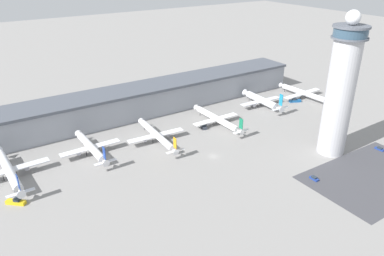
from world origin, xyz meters
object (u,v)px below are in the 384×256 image
at_px(airplane_gate_alpha, 9,170).
at_px(airplane_gate_bravo, 91,147).
at_px(service_truck_baggage, 16,202).
at_px(airplane_gate_foxtrot, 304,93).
at_px(car_white_wagon, 314,178).
at_px(airplane_gate_delta, 217,119).
at_px(service_truck_catering, 203,126).
at_px(control_tower, 341,89).
at_px(service_truck_fuel, 295,101).
at_px(airplane_gate_charlie, 157,135).
at_px(airplane_gate_echo, 262,101).
at_px(car_blue_compact, 380,149).

bearing_deg(airplane_gate_alpha, airplane_gate_bravo, 2.68).
bearing_deg(airplane_gate_alpha, service_truck_baggage, -93.63).
relative_size(airplane_gate_alpha, service_truck_baggage, 6.10).
bearing_deg(airplane_gate_foxtrot, car_white_wagon, -135.52).
relative_size(airplane_gate_delta, service_truck_catering, 5.73).
distance_m(control_tower, service_truck_catering, 77.59).
xyz_separation_m(airplane_gate_bravo, service_truck_catering, (65.77, -3.76, -3.22)).
height_order(service_truck_catering, service_truck_fuel, service_truck_fuel).
bearing_deg(airplane_gate_alpha, service_truck_catering, -1.08).
height_order(airplane_gate_delta, service_truck_catering, airplane_gate_delta).
bearing_deg(airplane_gate_charlie, airplane_gate_delta, 0.52).
relative_size(airplane_gate_alpha, service_truck_catering, 5.94).
height_order(airplane_gate_echo, service_truck_catering, airplane_gate_echo).
relative_size(service_truck_catering, service_truck_fuel, 0.93).
xyz_separation_m(airplane_gate_alpha, airplane_gate_bravo, (38.37, 1.80, -0.34)).
relative_size(service_truck_catering, service_truck_baggage, 1.03).
xyz_separation_m(airplane_gate_delta, service_truck_fuel, (67.30, 1.48, -2.83)).
xyz_separation_m(control_tower, airplane_gate_echo, (13.34, 65.75, -29.32)).
bearing_deg(service_truck_catering, car_white_wagon, -81.96).
distance_m(airplane_gate_bravo, service_truck_baggage, 46.02).
xyz_separation_m(airplane_gate_alpha, car_white_wagon, (114.43, -74.82, -4.00)).
bearing_deg(control_tower, service_truck_baggage, 164.37).
distance_m(airplane_gate_delta, service_truck_catering, 9.39).
distance_m(airplane_gate_bravo, car_white_wagon, 108.02).
distance_m(service_truck_fuel, service_truck_baggage, 182.67).
bearing_deg(service_truck_baggage, airplane_gate_delta, 8.91).
bearing_deg(service_truck_baggage, airplane_gate_echo, 9.29).
distance_m(airplane_gate_echo, car_white_wagon, 89.28).
relative_size(airplane_gate_foxtrot, car_blue_compact, 9.32).
height_order(airplane_gate_foxtrot, service_truck_baggage, airplane_gate_foxtrot).
xyz_separation_m(control_tower, airplane_gate_alpha, (-142.06, 61.33, -28.97)).
relative_size(airplane_gate_delta, airplane_gate_echo, 1.19).
distance_m(airplane_gate_echo, service_truck_baggage, 158.86).
bearing_deg(airplane_gate_charlie, airplane_gate_foxtrot, 1.74).
distance_m(control_tower, airplane_gate_echo, 73.22).
distance_m(control_tower, car_white_wagon, 45.08).
height_order(service_truck_catering, car_white_wagon, service_truck_catering).
xyz_separation_m(airplane_gate_delta, car_white_wagon, (1.44, -71.52, -3.27)).
height_order(airplane_gate_alpha, service_truck_baggage, airplane_gate_alpha).
relative_size(airplane_gate_echo, service_truck_fuel, 4.47).
xyz_separation_m(airplane_gate_charlie, service_truck_fuel, (107.57, 1.84, -3.05)).
xyz_separation_m(service_truck_catering, car_blue_compact, (61.04, -72.26, -0.47)).
height_order(airplane_gate_bravo, airplane_gate_foxtrot, airplane_gate_bravo).
bearing_deg(service_truck_catering, airplane_gate_echo, 7.10).
height_order(airplane_gate_bravo, service_truck_fuel, airplane_gate_bravo).
bearing_deg(airplane_gate_foxtrot, car_blue_compact, -108.88).
bearing_deg(airplane_gate_echo, control_tower, -101.47).
xyz_separation_m(airplane_gate_echo, service_truck_baggage, (-156.74, -25.63, -3.25)).
xyz_separation_m(airplane_gate_bravo, car_white_wagon, (76.06, -76.61, -3.66)).
relative_size(airplane_gate_charlie, car_white_wagon, 10.36).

